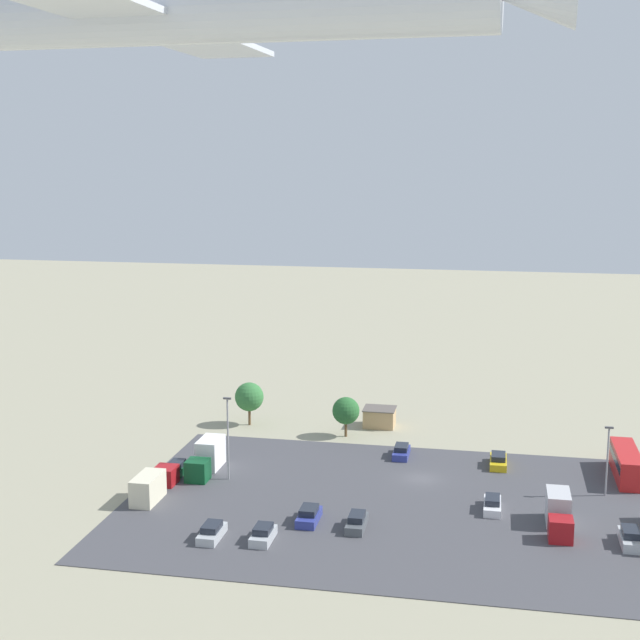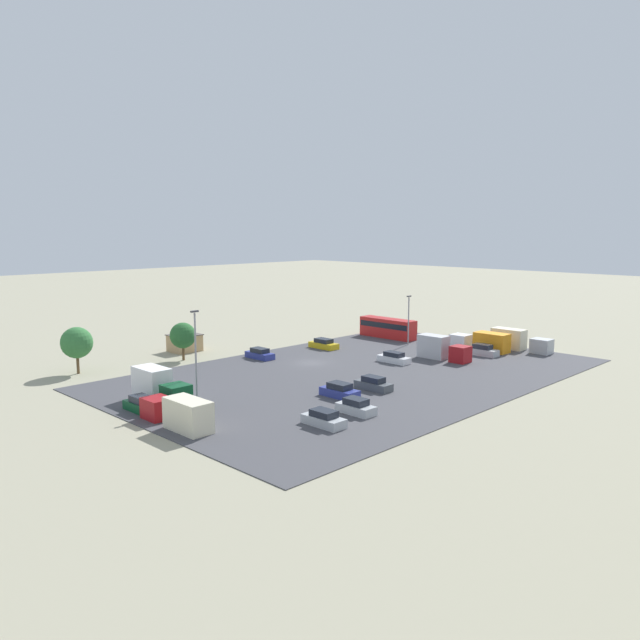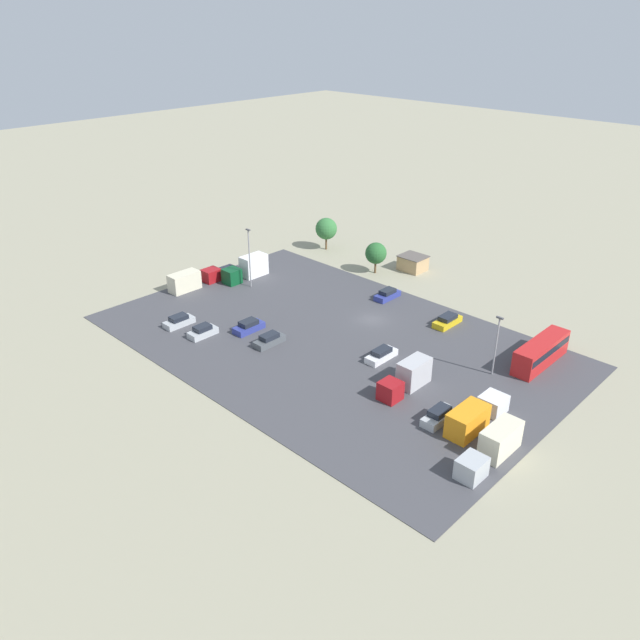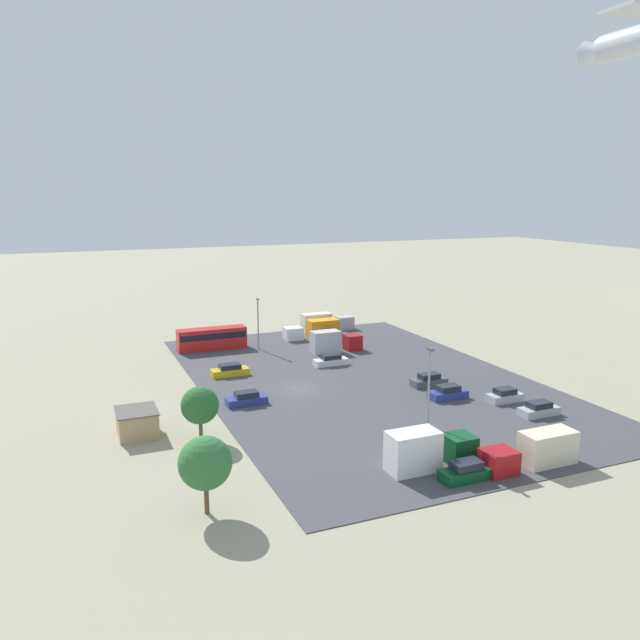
{
  "view_description": "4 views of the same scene",
  "coord_description": "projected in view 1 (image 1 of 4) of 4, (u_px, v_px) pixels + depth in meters",
  "views": [
    {
      "loc": [
        -7.66,
        97.94,
        36.24
      ],
      "look_at": [
        5.86,
        30.06,
        23.76
      ],
      "focal_mm": 50.0,
      "sensor_mm": 36.0,
      "label": 1
    },
    {
      "loc": [
        58.67,
        59.62,
        18.31
      ],
      "look_at": [
        3.2,
        4.84,
        6.85
      ],
      "focal_mm": 35.0,
      "sensor_mm": 36.0,
      "label": 2
    },
    {
      "loc": [
        -50.61,
        63.01,
        40.27
      ],
      "look_at": [
        1.05,
        9.72,
        3.12
      ],
      "focal_mm": 35.0,
      "sensor_mm": 36.0,
      "label": 3
    },
    {
      "loc": [
        67.53,
        -25.49,
        23.4
      ],
      "look_at": [
        -5.28,
        5.1,
        7.16
      ],
      "focal_mm": 35.0,
      "sensor_mm": 36.0,
      "label": 4
    }
  ],
  "objects": [
    {
      "name": "airplane",
      "position": [
        159.0,
        6.0,
        46.93
      ],
      "size": [
        42.07,
        34.81,
        9.85
      ],
      "rotation": [
        0.0,
        0.0,
        1.53
      ],
      "color": "silver"
    },
    {
      "name": "bus",
      "position": [
        626.0,
        463.0,
        102.58
      ],
      "size": [
        2.62,
        10.28,
        3.24
      ],
      "color": "red",
      "rests_on": "ground"
    },
    {
      "name": "parked_car_8",
      "position": [
        630.0,
        538.0,
        84.72
      ],
      "size": [
        1.82,
        4.58,
        1.63
      ],
      "rotation": [
        0.0,
        0.0,
        3.14
      ],
      "color": "#ADB2B7",
      "rests_on": "ground"
    },
    {
      "name": "parked_car_2",
      "position": [
        212.0,
        532.0,
        86.15
      ],
      "size": [
        1.85,
        4.37,
        1.5
      ],
      "rotation": [
        0.0,
        0.0,
        3.14
      ],
      "color": "#ADB2B7",
      "rests_on": "ground"
    },
    {
      "name": "ground_plane",
      "position": [
        421.0,
        479.0,
        102.43
      ],
      "size": [
        400.0,
        400.0,
        0.0
      ],
      "primitive_type": "plane",
      "color": "gray"
    },
    {
      "name": "shed_building",
      "position": [
        380.0,
        417.0,
        122.59
      ],
      "size": [
        4.39,
        3.92,
        2.57
      ],
      "color": "tan",
      "rests_on": "ground"
    },
    {
      "name": "parked_car_4",
      "position": [
        263.0,
        534.0,
        85.59
      ],
      "size": [
        1.86,
        4.07,
        1.55
      ],
      "color": "#ADB2B7",
      "rests_on": "ground"
    },
    {
      "name": "parking_lot_surface",
      "position": [
        414.0,
        508.0,
        93.96
      ],
      "size": [
        61.44,
        39.71,
        0.08
      ],
      "color": "#424247",
      "rests_on": "ground"
    },
    {
      "name": "light_pole_lot_centre",
      "position": [
        607.0,
        458.0,
        96.49
      ],
      "size": [
        0.9,
        0.28,
        7.81
      ],
      "color": "gray",
      "rests_on": "ground"
    },
    {
      "name": "parked_truck_3",
      "position": [
        559.0,
        513.0,
        88.56
      ],
      "size": [
        2.3,
        7.71,
        3.25
      ],
      "color": "maroon",
      "rests_on": "ground"
    },
    {
      "name": "parked_car_0",
      "position": [
        498.0,
        461.0,
        106.55
      ],
      "size": [
        1.97,
        4.8,
        1.5
      ],
      "rotation": [
        0.0,
        0.0,
        3.14
      ],
      "color": "gold",
      "rests_on": "ground"
    },
    {
      "name": "parked_car_3",
      "position": [
        492.0,
        505.0,
        93.1
      ],
      "size": [
        1.78,
        4.7,
        1.47
      ],
      "color": "silver",
      "rests_on": "ground"
    },
    {
      "name": "parked_car_1",
      "position": [
        309.0,
        516.0,
        90.1
      ],
      "size": [
        1.96,
        4.46,
        1.57
      ],
      "rotation": [
        0.0,
        0.0,
        3.14
      ],
      "color": "navy",
      "rests_on": "ground"
    },
    {
      "name": "parked_truck_2",
      "position": [
        207.0,
        458.0,
        104.72
      ],
      "size": [
        2.48,
        8.14,
        3.51
      ],
      "color": "#0C4723",
      "rests_on": "ground"
    },
    {
      "name": "tree_apron_mid",
      "position": [
        346.0,
        411.0,
        117.67
      ],
      "size": [
        3.62,
        3.62,
        5.35
      ],
      "color": "brown",
      "rests_on": "ground"
    },
    {
      "name": "parked_car_6",
      "position": [
        357.0,
        522.0,
        88.54
      ],
      "size": [
        1.74,
        4.5,
        1.53
      ],
      "rotation": [
        0.0,
        0.0,
        3.14
      ],
      "color": "#4C5156",
      "rests_on": "ground"
    },
    {
      "name": "parked_car_7",
      "position": [
        176.0,
        469.0,
        103.64
      ],
      "size": [
        1.83,
        4.52,
        1.59
      ],
      "rotation": [
        0.0,
        0.0,
        3.14
      ],
      "color": "#0C4723",
      "rests_on": "ground"
    },
    {
      "name": "parked_car_5",
      "position": [
        401.0,
        452.0,
        109.96
      ],
      "size": [
        1.86,
        4.53,
        1.48
      ],
      "color": "navy",
      "rests_on": "ground"
    },
    {
      "name": "tree_near_shed",
      "position": [
        249.0,
        397.0,
        122.76
      ],
      "size": [
        3.99,
        3.99,
        6.0
      ],
      "color": "brown",
      "rests_on": "ground"
    },
    {
      "name": "light_pole_lot_edge",
      "position": [
        228.0,
        435.0,
        101.34
      ],
      "size": [
        0.9,
        0.28,
        9.68
      ],
      "color": "gray",
      "rests_on": "ground"
    },
    {
      "name": "parked_truck_4",
      "position": [
        153.0,
        485.0,
        96.81
      ],
      "size": [
        2.37,
        9.07,
        2.91
      ],
      "rotation": [
        0.0,
        0.0,
        3.14
      ],
      "color": "maroon",
      "rests_on": "ground"
    }
  ]
}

